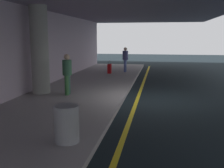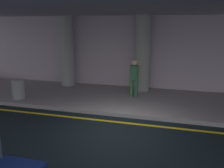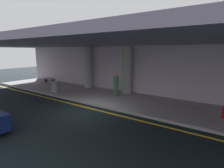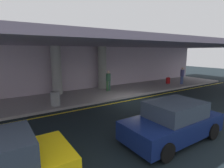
{
  "view_description": "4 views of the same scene",
  "coord_description": "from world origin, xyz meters",
  "px_view_note": "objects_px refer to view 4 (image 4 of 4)",
  "views": [
    {
      "loc": [
        -10.53,
        -0.33,
        2.5
      ],
      "look_at": [
        -0.75,
        1.4,
        0.76
      ],
      "focal_mm": 42.84,
      "sensor_mm": 36.0,
      "label": 1
    },
    {
      "loc": [
        2.0,
        -7.68,
        3.4
      ],
      "look_at": [
        -0.77,
        1.98,
        1.01
      ],
      "focal_mm": 40.85,
      "sensor_mm": 36.0,
      "label": 2
    },
    {
      "loc": [
        6.95,
        -7.12,
        3.4
      ],
      "look_at": [
        0.45,
        2.05,
        1.32
      ],
      "focal_mm": 28.57,
      "sensor_mm": 36.0,
      "label": 3
    },
    {
      "loc": [
        -7.95,
        -8.99,
        3.4
      ],
      "look_at": [
        -0.81,
        1.82,
        1.03
      ],
      "focal_mm": 28.8,
      "sensor_mm": 36.0,
      "label": 4
    }
  ],
  "objects_px": {
    "traveler_with_luggage": "(108,79)",
    "person_waiting_for_ride": "(182,74)",
    "support_column_far_left": "(57,70)",
    "car_navy": "(173,122)",
    "support_column_left_mid": "(102,68)",
    "suitcase_upright_primary": "(168,81)",
    "trash_bin_steel": "(55,99)"
  },
  "relations": [
    {
      "from": "support_column_far_left",
      "to": "person_waiting_for_ride",
      "type": "relative_size",
      "value": 2.17
    },
    {
      "from": "support_column_far_left",
      "to": "support_column_left_mid",
      "type": "distance_m",
      "value": 4.0
    },
    {
      "from": "suitcase_upright_primary",
      "to": "support_column_far_left",
      "type": "bearing_deg",
      "value": 179.43
    },
    {
      "from": "support_column_far_left",
      "to": "suitcase_upright_primary",
      "type": "relative_size",
      "value": 4.06
    },
    {
      "from": "support_column_far_left",
      "to": "car_navy",
      "type": "bearing_deg",
      "value": -80.13
    },
    {
      "from": "support_column_far_left",
      "to": "trash_bin_steel",
      "type": "distance_m",
      "value": 3.4
    },
    {
      "from": "car_navy",
      "to": "trash_bin_steel",
      "type": "bearing_deg",
      "value": -67.32
    },
    {
      "from": "person_waiting_for_ride",
      "to": "traveler_with_luggage",
      "type": "bearing_deg",
      "value": 98.23
    },
    {
      "from": "suitcase_upright_primary",
      "to": "traveler_with_luggage",
      "type": "bearing_deg",
      "value": -175.52
    },
    {
      "from": "support_column_far_left",
      "to": "person_waiting_for_ride",
      "type": "bearing_deg",
      "value": -12.73
    },
    {
      "from": "support_column_left_mid",
      "to": "car_navy",
      "type": "height_order",
      "value": "support_column_left_mid"
    },
    {
      "from": "suitcase_upright_primary",
      "to": "trash_bin_steel",
      "type": "relative_size",
      "value": 1.06
    },
    {
      "from": "car_navy",
      "to": "traveler_with_luggage",
      "type": "distance_m",
      "value": 8.49
    },
    {
      "from": "support_column_left_mid",
      "to": "car_navy",
      "type": "bearing_deg",
      "value": -104.07
    },
    {
      "from": "support_column_left_mid",
      "to": "suitcase_upright_primary",
      "type": "distance_m",
      "value": 7.1
    },
    {
      "from": "suitcase_upright_primary",
      "to": "car_navy",
      "type": "bearing_deg",
      "value": -131.16
    },
    {
      "from": "car_navy",
      "to": "person_waiting_for_ride",
      "type": "xyz_separation_m",
      "value": [
        10.05,
        6.78,
        0.4
      ]
    },
    {
      "from": "support_column_far_left",
      "to": "traveler_with_luggage",
      "type": "bearing_deg",
      "value": -17.72
    },
    {
      "from": "support_column_far_left",
      "to": "traveler_with_luggage",
      "type": "height_order",
      "value": "support_column_far_left"
    },
    {
      "from": "traveler_with_luggage",
      "to": "person_waiting_for_ride",
      "type": "bearing_deg",
      "value": 18.22
    },
    {
      "from": "trash_bin_steel",
      "to": "suitcase_upright_primary",
      "type": "bearing_deg",
      "value": 5.86
    },
    {
      "from": "support_column_left_mid",
      "to": "traveler_with_luggage",
      "type": "xyz_separation_m",
      "value": [
        -0.15,
        -1.23,
        -0.86
      ]
    },
    {
      "from": "person_waiting_for_ride",
      "to": "suitcase_upright_primary",
      "type": "relative_size",
      "value": 1.87
    },
    {
      "from": "traveler_with_luggage",
      "to": "trash_bin_steel",
      "type": "xyz_separation_m",
      "value": [
        -4.87,
        -1.69,
        -0.54
      ]
    },
    {
      "from": "support_column_left_mid",
      "to": "suitcase_upright_primary",
      "type": "xyz_separation_m",
      "value": [
        6.72,
        -1.72,
        -1.51
      ]
    },
    {
      "from": "support_column_left_mid",
      "to": "car_navy",
      "type": "distance_m",
      "value": 9.8
    },
    {
      "from": "traveler_with_luggage",
      "to": "trash_bin_steel",
      "type": "relative_size",
      "value": 1.98
    },
    {
      "from": "traveler_with_luggage",
      "to": "person_waiting_for_ride",
      "type": "relative_size",
      "value": 1.0
    },
    {
      "from": "traveler_with_luggage",
      "to": "suitcase_upright_primary",
      "type": "xyz_separation_m",
      "value": [
        6.87,
        -0.49,
        -0.65
      ]
    },
    {
      "from": "support_column_left_mid",
      "to": "traveler_with_luggage",
      "type": "bearing_deg",
      "value": -96.74
    },
    {
      "from": "car_navy",
      "to": "trash_bin_steel",
      "type": "distance_m",
      "value": 7.02
    },
    {
      "from": "support_column_left_mid",
      "to": "traveler_with_luggage",
      "type": "height_order",
      "value": "support_column_left_mid"
    }
  ]
}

